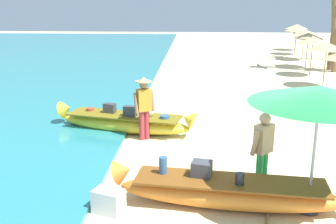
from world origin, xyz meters
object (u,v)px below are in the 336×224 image
object	(u,v)px
patio_umbrella_large	(320,95)
cooler_box	(109,201)
boat_orange_foreground	(228,192)
boat_yellow_midground	(125,122)
person_tourist_customer	(263,147)
person_vendor_hatted	(144,104)

from	to	relation	value
patio_umbrella_large	cooler_box	bearing A→B (deg)	-175.72
boat_orange_foreground	patio_umbrella_large	distance (m)	2.30
boat_yellow_midground	boat_orange_foreground	bearing A→B (deg)	-57.92
boat_yellow_midground	cooler_box	distance (m)	4.48
boat_yellow_midground	patio_umbrella_large	distance (m)	6.05
patio_umbrella_large	cooler_box	xyz separation A→B (m)	(-3.51, -0.26, -1.89)
person_tourist_customer	cooler_box	size ratio (longest dim) A/B	3.01
person_vendor_hatted	boat_yellow_midground	bearing A→B (deg)	136.51
person_tourist_customer	patio_umbrella_large	bearing A→B (deg)	-49.22
patio_umbrella_large	boat_orange_foreground	bearing A→B (deg)	176.55
boat_yellow_midground	person_vendor_hatted	world-z (taller)	person_vendor_hatted
boat_orange_foreground	person_vendor_hatted	distance (m)	4.07
person_vendor_hatted	boat_orange_foreground	bearing A→B (deg)	-61.02
boat_yellow_midground	cooler_box	world-z (taller)	boat_yellow_midground
person_vendor_hatted	person_tourist_customer	distance (m)	3.83
boat_orange_foreground	person_tourist_customer	distance (m)	1.17
person_tourist_customer	person_vendor_hatted	bearing A→B (deg)	133.55
boat_yellow_midground	cooler_box	size ratio (longest dim) A/B	7.94
person_tourist_customer	patio_umbrella_large	size ratio (longest dim) A/B	0.67
boat_orange_foreground	person_vendor_hatted	size ratio (longest dim) A/B	2.55
boat_orange_foreground	person_tourist_customer	size ratio (longest dim) A/B	2.78
boat_yellow_midground	person_tourist_customer	world-z (taller)	person_tourist_customer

